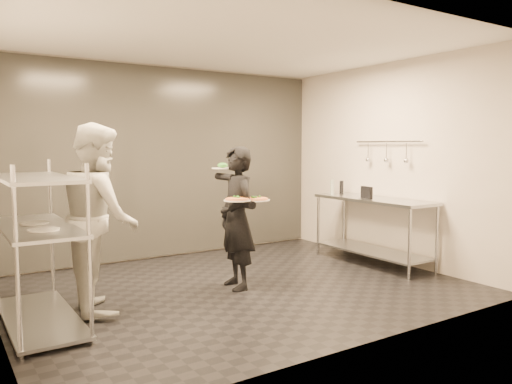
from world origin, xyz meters
TOP-DOWN VIEW (x-y plane):
  - room_shell at (0.00, 1.18)m, footprint 5.00×4.00m
  - pass_rack at (-2.15, -0.00)m, footprint 0.60×1.60m
  - prep_counter at (2.18, 0.00)m, footprint 0.60×1.80m
  - utensil_rail at (2.43, -0.00)m, footprint 0.07×1.20m
  - waiter at (-0.02, 0.00)m, footprint 0.45×0.63m
  - chef at (-1.55, 0.11)m, footprint 0.83×1.00m
  - pizza_plate_near at (-0.15, -0.23)m, footprint 0.30×0.30m
  - pizza_plate_far at (0.12, -0.18)m, footprint 0.32×0.32m
  - salad_plate at (-0.06, 0.26)m, footprint 0.26×0.26m
  - pos_monitor at (2.06, 0.01)m, footprint 0.10×0.24m
  - bottle_green at (2.05, 0.71)m, footprint 0.06×0.06m
  - bottle_clear at (2.33, 0.80)m, footprint 0.06×0.06m
  - bottle_dark at (2.28, 0.75)m, footprint 0.06×0.06m

SIDE VIEW (x-z plane):
  - prep_counter at x=2.18m, z-range 0.17..1.09m
  - pass_rack at x=-2.15m, z-range 0.02..1.52m
  - waiter at x=-0.02m, z-range 0.00..1.63m
  - chef at x=-1.55m, z-range 0.00..1.86m
  - pos_monitor at x=2.06m, z-range 0.92..1.09m
  - bottle_dark at x=2.28m, z-range 0.92..1.11m
  - bottle_clear at x=2.33m, z-range 0.92..1.11m
  - bottle_green at x=2.05m, z-range 0.92..1.14m
  - pizza_plate_far at x=0.12m, z-range 1.01..1.07m
  - pizza_plate_near at x=-0.15m, z-range 1.03..1.08m
  - salad_plate at x=-0.06m, z-range 1.36..1.44m
  - room_shell at x=0.00m, z-range 0.00..2.80m
  - utensil_rail at x=2.43m, z-range 1.39..1.70m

